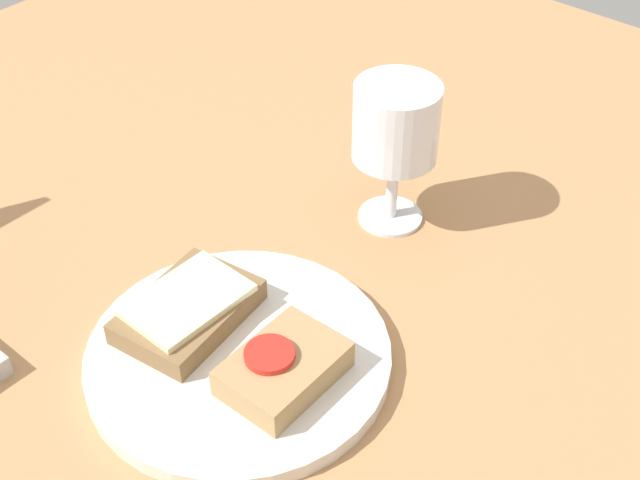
{
  "coord_description": "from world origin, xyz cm",
  "views": [
    {
      "loc": [
        -39.02,
        -36.86,
        56.95
      ],
      "look_at": [
        5.11,
        1.25,
        8.0
      ],
      "focal_mm": 50.0,
      "sensor_mm": 36.0,
      "label": 1
    }
  ],
  "objects_px": {
    "sandwich_with_cheese": "(188,309)",
    "wine_glass": "(396,130)",
    "sandwich_with_tomato": "(283,368)",
    "plate": "(236,355)"
  },
  "relations": [
    {
      "from": "plate",
      "to": "sandwich_with_cheese",
      "type": "distance_m",
      "value": 0.06
    },
    {
      "from": "sandwich_with_tomato",
      "to": "wine_glass",
      "type": "distance_m",
      "value": 0.25
    },
    {
      "from": "plate",
      "to": "sandwich_with_cheese",
      "type": "bearing_deg",
      "value": 92.0
    },
    {
      "from": "plate",
      "to": "sandwich_with_tomato",
      "type": "distance_m",
      "value": 0.06
    },
    {
      "from": "sandwich_with_tomato",
      "to": "sandwich_with_cheese",
      "type": "xyz_separation_m",
      "value": [
        -0.0,
        0.1,
        -0.0
      ]
    },
    {
      "from": "wine_glass",
      "to": "sandwich_with_cheese",
      "type": "bearing_deg",
      "value": 171.84
    },
    {
      "from": "sandwich_with_cheese",
      "to": "wine_glass",
      "type": "xyz_separation_m",
      "value": [
        0.23,
        -0.03,
        0.07
      ]
    },
    {
      "from": "plate",
      "to": "sandwich_with_cheese",
      "type": "height_order",
      "value": "sandwich_with_cheese"
    },
    {
      "from": "sandwich_with_tomato",
      "to": "plate",
      "type": "bearing_deg",
      "value": 91.67
    },
    {
      "from": "sandwich_with_cheese",
      "to": "wine_glass",
      "type": "distance_m",
      "value": 0.25
    }
  ]
}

